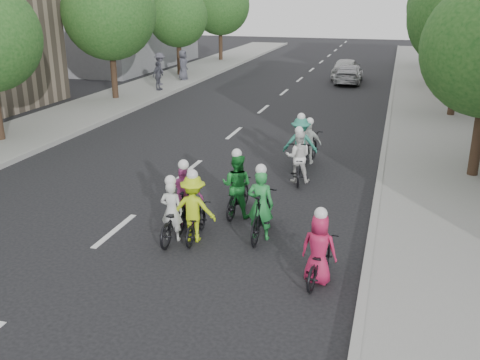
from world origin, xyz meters
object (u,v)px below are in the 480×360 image
at_px(cyclist_2, 194,214).
at_px(cyclist_8, 309,147).
at_px(cyclist_1, 237,190).
at_px(cyclist_6, 298,161).
at_px(follow_car_lead, 349,74).
at_px(cyclist_7, 300,147).
at_px(cyclist_4, 319,255).
at_px(cyclist_3, 186,203).
at_px(follow_car_trail, 346,68).
at_px(cyclist_5, 261,211).
at_px(spectator_0, 160,69).
at_px(spectator_2, 183,65).
at_px(spectator_1, 158,76).
at_px(cyclist_0, 173,217).

xyz_separation_m(cyclist_2, cyclist_8, (1.58, 6.71, -0.08)).
distance_m(cyclist_1, cyclist_6, 3.25).
relative_size(cyclist_2, follow_car_lead, 0.43).
bearing_deg(cyclist_7, cyclist_8, -114.43).
distance_m(cyclist_2, follow_car_lead, 24.34).
bearing_deg(cyclist_8, cyclist_4, 105.57).
distance_m(cyclist_4, follow_car_lead, 25.46).
distance_m(cyclist_3, follow_car_trail, 25.47).
xyz_separation_m(cyclist_1, cyclist_5, (0.92, -1.13, -0.02)).
relative_size(cyclist_5, spectator_0, 1.00).
height_order(cyclist_4, spectator_2, spectator_2).
xyz_separation_m(cyclist_6, spectator_1, (-10.59, 12.93, 0.35)).
distance_m(cyclist_1, follow_car_lead, 22.62).
xyz_separation_m(cyclist_4, spectator_2, (-12.20, 22.87, 0.54)).
distance_m(cyclist_0, spectator_1, 19.74).
bearing_deg(cyclist_1, spectator_0, -56.63).
bearing_deg(cyclist_1, spectator_2, -60.80).
distance_m(cyclist_1, follow_car_trail, 24.33).
bearing_deg(cyclist_0, cyclist_6, -116.56).
relative_size(cyclist_7, spectator_2, 0.99).
relative_size(cyclist_0, cyclist_7, 1.00).
bearing_deg(cyclist_3, follow_car_lead, -97.86).
relative_size(cyclist_1, cyclist_7, 0.97).
height_order(cyclist_7, follow_car_trail, cyclist_7).
distance_m(cyclist_7, spectator_0, 17.46).
bearing_deg(spectator_1, cyclist_3, -143.61).
relative_size(cyclist_7, cyclist_8, 0.95).
bearing_deg(follow_car_trail, cyclist_7, 92.08).
bearing_deg(cyclist_0, cyclist_5, -165.29).
distance_m(follow_car_lead, spectator_0, 11.93).
distance_m(cyclist_5, cyclist_6, 4.22).
xyz_separation_m(cyclist_0, cyclist_6, (2.06, 4.87, 0.08)).
bearing_deg(cyclist_3, spectator_1, -67.26).
distance_m(cyclist_3, cyclist_6, 4.66).
xyz_separation_m(cyclist_0, spectator_1, (-8.53, 17.80, 0.43)).
height_order(cyclist_3, cyclist_8, cyclist_3).
xyz_separation_m(cyclist_5, follow_car_trail, (-0.60, 25.45, 0.05)).
xyz_separation_m(cyclist_1, cyclist_2, (-0.54, -1.70, -0.03)).
height_order(cyclist_8, spectator_0, spectator_0).
distance_m(cyclist_4, cyclist_7, 7.32).
bearing_deg(spectator_0, follow_car_trail, -73.25).
height_order(cyclist_1, cyclist_2, cyclist_1).
height_order(cyclist_0, cyclist_5, cyclist_5).
distance_m(cyclist_1, cyclist_5, 1.46).
xyz_separation_m(cyclist_7, spectator_2, (-10.52, 15.75, 0.37)).
height_order(cyclist_8, follow_car_trail, cyclist_8).
xyz_separation_m(cyclist_4, spectator_0, (-12.76, 20.60, 0.55)).
bearing_deg(spectator_1, spectator_0, 30.23).
xyz_separation_m(cyclist_6, follow_car_trail, (-0.71, 21.24, 0.08)).
height_order(cyclist_2, cyclist_7, cyclist_7).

